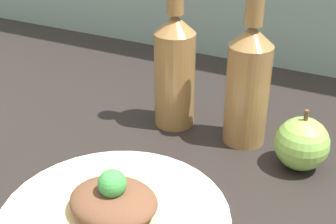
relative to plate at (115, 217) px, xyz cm
name	(u,v)px	position (x,y,z in cm)	size (l,w,h in cm)	color
plate	(115,217)	(0.00, 0.00, 0.00)	(27.28, 27.28, 1.52)	silver
plated_food	(114,204)	(0.00, 0.00, 2.04)	(19.33, 19.33, 6.12)	#D6BC7F
cider_bottle_left	(175,66)	(-4.47, 24.79, 9.18)	(6.36, 6.36, 26.03)	olive
cider_bottle_right	(248,80)	(7.32, 24.79, 9.18)	(6.36, 6.36, 26.03)	olive
apple	(302,144)	(16.56, 21.51, 2.92)	(7.45, 7.45, 8.87)	#84B74C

